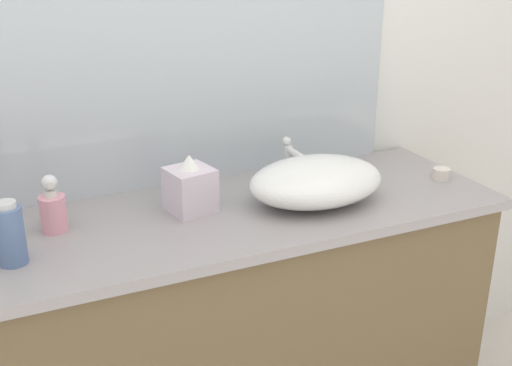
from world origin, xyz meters
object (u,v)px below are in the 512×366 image
object	(u,v)px
lotion_bottle	(10,234)
candle_jar	(441,174)
tissue_box	(190,187)
soap_dispenser	(53,209)
sink_basin	(316,181)

from	to	relation	value
lotion_bottle	candle_jar	distance (m)	1.28
tissue_box	soap_dispenser	bearing A→B (deg)	176.17
sink_basin	soap_dispenser	xyz separation A→B (m)	(-0.72, 0.11, -0.00)
sink_basin	candle_jar	bearing A→B (deg)	-0.42
sink_basin	tissue_box	bearing A→B (deg)	165.51
lotion_bottle	tissue_box	size ratio (longest dim) A/B	0.95
lotion_bottle	tissue_box	bearing A→B (deg)	13.93
tissue_box	candle_jar	size ratio (longest dim) A/B	3.12
sink_basin	lotion_bottle	bearing A→B (deg)	-178.01
tissue_box	candle_jar	xyz separation A→B (m)	(0.80, -0.09, -0.05)
sink_basin	candle_jar	distance (m)	0.46
soap_dispenser	tissue_box	xyz separation A→B (m)	(0.37, -0.02, 0.01)
tissue_box	lotion_bottle	bearing A→B (deg)	-166.07
sink_basin	soap_dispenser	world-z (taller)	soap_dispenser
candle_jar	sink_basin	bearing A→B (deg)	179.58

